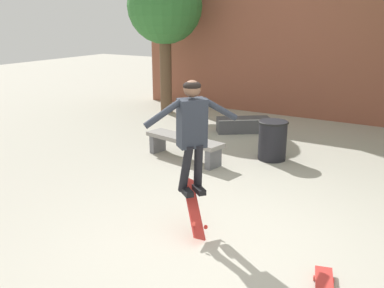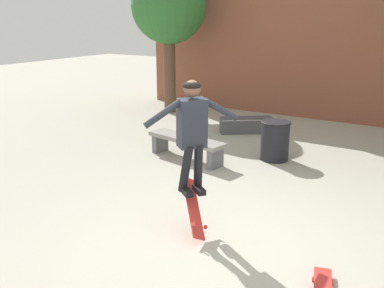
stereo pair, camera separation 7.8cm
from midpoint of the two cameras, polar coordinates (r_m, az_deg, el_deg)
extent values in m
plane|color=#B2AD9E|center=(5.54, 2.50, -12.74)|extent=(40.00, 40.00, 0.00)
cube|color=#93513D|center=(11.95, 20.36, 12.01)|extent=(12.40, 0.40, 3.89)
cylinder|color=brown|center=(12.50, -3.69, 9.27)|extent=(0.34, 0.34, 2.20)
sphere|color=#337033|center=(12.39, -3.86, 17.93)|extent=(2.08, 2.08, 2.08)
cube|color=gray|center=(8.33, -1.36, 0.65)|extent=(1.77, 0.73, 0.08)
cube|color=slate|center=(8.90, -4.84, 0.13)|extent=(0.18, 0.37, 0.37)
cube|color=slate|center=(7.94, 2.57, -1.91)|extent=(0.18, 0.37, 0.37)
cube|color=#4C4C51|center=(10.44, 6.64, 2.55)|extent=(1.27, 1.08, 0.36)
cube|color=#B7B7BC|center=(10.21, 6.91, 3.18)|extent=(1.04, 0.77, 0.02)
cylinder|color=black|center=(8.49, 10.43, 0.48)|extent=(0.54, 0.54, 0.77)
torus|color=black|center=(8.39, 10.56, 2.88)|extent=(0.58, 0.58, 0.04)
cube|color=#282D38|center=(5.28, -0.42, 2.80)|extent=(0.40, 0.41, 0.62)
sphere|color=brown|center=(5.19, -0.43, 7.37)|extent=(0.29, 0.29, 0.21)
ellipsoid|color=black|center=(5.19, -0.43, 7.77)|extent=(0.31, 0.31, 0.12)
cylinder|color=black|center=(5.48, 0.42, -3.08)|extent=(0.25, 0.28, 0.68)
cube|color=black|center=(5.56, 0.53, -6.12)|extent=(0.27, 0.24, 0.07)
cylinder|color=black|center=(5.42, -1.25, -3.30)|extent=(0.30, 0.21, 0.68)
cube|color=black|center=(5.51, -1.12, -6.37)|extent=(0.27, 0.24, 0.07)
cylinder|color=#282D38|center=(5.38, 3.30, 4.68)|extent=(0.36, 0.44, 0.34)
cylinder|color=#282D38|center=(5.13, -4.34, 4.04)|extent=(0.36, 0.44, 0.34)
cube|color=red|center=(5.56, -0.22, -8.46)|extent=(0.53, 0.65, 0.68)
cylinder|color=#DB3D33|center=(5.35, -0.15, -10.60)|extent=(0.08, 0.05, 0.07)
cylinder|color=#DB3D33|center=(5.53, 1.44, -11.01)|extent=(0.08, 0.05, 0.07)
cylinder|color=#DB3D33|center=(5.57, -1.15, -5.56)|extent=(0.08, 0.05, 0.07)
cylinder|color=#DB3D33|center=(5.74, 0.40, -6.10)|extent=(0.08, 0.05, 0.07)
cylinder|color=#DB3D33|center=(4.98, 17.88, -16.95)|extent=(0.03, 0.06, 0.05)
cylinder|color=#DB3D33|center=(4.97, 15.51, -16.82)|extent=(0.03, 0.06, 0.05)
camera|label=1|loc=(0.04, -90.42, -0.13)|focal=40.00mm
camera|label=2|loc=(0.04, 89.58, 0.13)|focal=40.00mm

